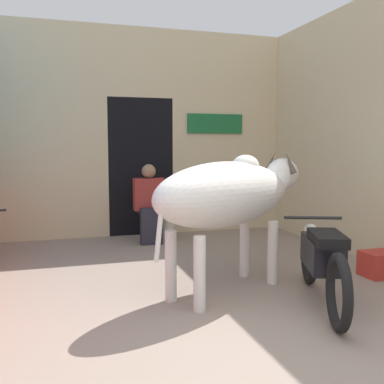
{
  "coord_description": "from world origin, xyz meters",
  "views": [
    {
      "loc": [
        -1.38,
        -2.76,
        1.46
      ],
      "look_at": [
        0.09,
        2.02,
        0.95
      ],
      "focal_mm": 42.0,
      "sensor_mm": 36.0,
      "label": 1
    }
  ],
  "objects_px": {
    "motorcycle_near": "(322,259)",
    "shopkeeper_seated": "(150,202)",
    "plastic_stool": "(168,226)",
    "crate": "(382,264)",
    "cow": "(231,194)"
  },
  "relations": [
    {
      "from": "motorcycle_near",
      "to": "shopkeeper_seated",
      "type": "distance_m",
      "value": 3.23
    },
    {
      "from": "motorcycle_near",
      "to": "plastic_stool",
      "type": "bearing_deg",
      "value": 102.38
    },
    {
      "from": "crate",
      "to": "plastic_stool",
      "type": "bearing_deg",
      "value": 125.88
    },
    {
      "from": "motorcycle_near",
      "to": "shopkeeper_seated",
      "type": "relative_size",
      "value": 1.49
    },
    {
      "from": "plastic_stool",
      "to": "shopkeeper_seated",
      "type": "bearing_deg",
      "value": -167.73
    },
    {
      "from": "cow",
      "to": "crate",
      "type": "bearing_deg",
      "value": -1.87
    },
    {
      "from": "cow",
      "to": "plastic_stool",
      "type": "distance_m",
      "value": 2.61
    },
    {
      "from": "cow",
      "to": "motorcycle_near",
      "type": "xyz_separation_m",
      "value": [
        0.65,
        -0.63,
        -0.56
      ]
    },
    {
      "from": "plastic_stool",
      "to": "crate",
      "type": "relative_size",
      "value": 1.01
    },
    {
      "from": "cow",
      "to": "shopkeeper_seated",
      "type": "xyz_separation_m",
      "value": [
        -0.33,
        2.43,
        -0.36
      ]
    },
    {
      "from": "plastic_stool",
      "to": "crate",
      "type": "height_order",
      "value": "plastic_stool"
    },
    {
      "from": "shopkeeper_seated",
      "to": "crate",
      "type": "height_order",
      "value": "shopkeeper_seated"
    },
    {
      "from": "cow",
      "to": "crate",
      "type": "height_order",
      "value": "cow"
    },
    {
      "from": "cow",
      "to": "shopkeeper_seated",
      "type": "relative_size",
      "value": 1.8
    },
    {
      "from": "cow",
      "to": "shopkeeper_seated",
      "type": "bearing_deg",
      "value": 97.72
    }
  ]
}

